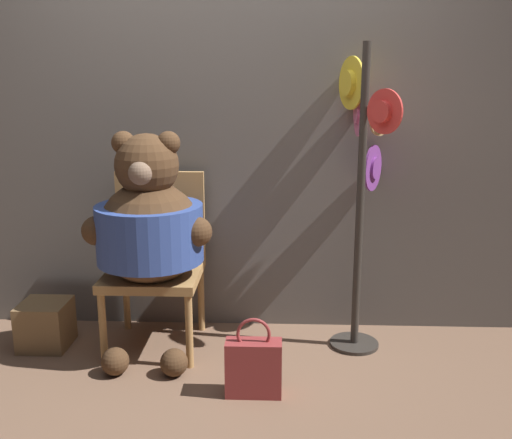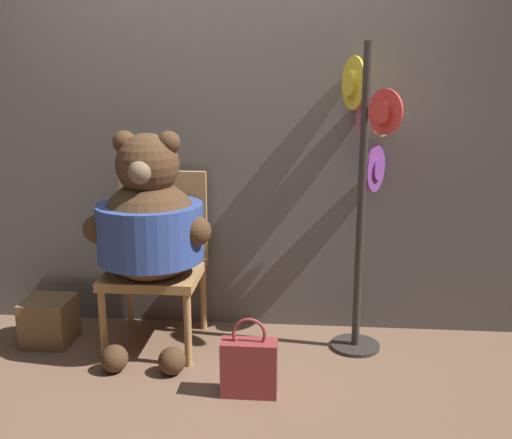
% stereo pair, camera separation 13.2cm
% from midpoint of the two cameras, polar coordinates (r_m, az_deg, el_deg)
% --- Properties ---
extents(ground_plane, '(14.00, 14.00, 0.00)m').
position_cam_midpoint_polar(ground_plane, '(3.02, -3.74, -15.95)').
color(ground_plane, brown).
extents(wall_back, '(8.00, 0.10, 2.67)m').
position_cam_midpoint_polar(wall_back, '(3.42, -2.10, 11.06)').
color(wall_back, '#66605B').
rests_on(wall_back, ground_plane).
extents(chair, '(0.52, 0.54, 0.98)m').
position_cam_midpoint_polar(chair, '(3.33, -8.63, -3.47)').
color(chair, '#B2844C').
rests_on(chair, ground_plane).
extents(teddy_bear, '(0.69, 0.61, 1.24)m').
position_cam_midpoint_polar(teddy_bear, '(3.10, -9.38, -0.58)').
color(teddy_bear, '#4C331E').
rests_on(teddy_bear, ground_plane).
extents(hat_display_rack, '(0.32, 0.49, 1.69)m').
position_cam_midpoint_polar(hat_display_rack, '(3.18, 12.04, 5.11)').
color(hat_display_rack, '#332D28').
rests_on(hat_display_rack, ground_plane).
extents(handbag_on_ground, '(0.27, 0.11, 0.40)m').
position_cam_midpoint_polar(handbag_on_ground, '(2.84, 0.68, -14.49)').
color(handbag_on_ground, maroon).
rests_on(handbag_on_ground, ground_plane).
extents(wooden_crate, '(0.27, 0.27, 0.27)m').
position_cam_midpoint_polar(wooden_crate, '(3.56, -18.96, -9.55)').
color(wooden_crate, brown).
rests_on(wooden_crate, ground_plane).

